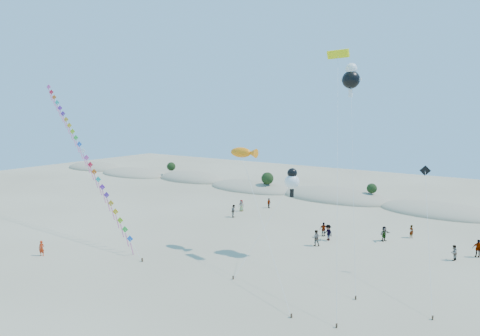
# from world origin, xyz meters

# --- Properties ---
(ground) EXTENTS (160.00, 160.00, 0.00)m
(ground) POSITION_xyz_m (0.00, 0.00, 0.00)
(ground) COLOR gray
(ground) RESTS_ON ground
(dune_ridge) EXTENTS (145.30, 11.49, 5.57)m
(dune_ridge) POSITION_xyz_m (1.06, 45.14, 0.11)
(dune_ridge) COLOR gray
(dune_ridge) RESTS_ON ground
(kite_train) EXTENTS (25.81, 7.24, 18.68)m
(kite_train) POSITION_xyz_m (-18.99, 10.87, 9.59)
(kite_train) COLOR #3F2D1E
(kite_train) RESTS_ON ground
(fish_kite) EXTENTS (12.18, 10.74, 10.79)m
(fish_kite) POSITION_xyz_m (0.86, 15.57, 10.23)
(fish_kite) COLOR #3F2D1E
(fish_kite) RESTS_ON ground
(cartoon_kite_low) EXTENTS (2.48, 8.51, 8.97)m
(cartoon_kite_low) POSITION_xyz_m (6.03, 16.28, 7.78)
(cartoon_kite_low) COLOR #3F2D1E
(cartoon_kite_low) RESTS_ON ground
(cartoon_kite_high) EXTENTS (5.07, 10.02, 18.99)m
(cartoon_kite_high) POSITION_xyz_m (10.36, 19.76, 17.61)
(cartoon_kite_high) COLOR #3F2D1E
(cartoon_kite_high) RESTS_ON ground
(parafoil_kite) EXTENTS (6.00, 12.37, 20.02)m
(parafoil_kite) POSITION_xyz_m (9.83, 17.49, 19.18)
(parafoil_kite) COLOR #3F2D1E
(parafoil_kite) RESTS_ON ground
(dark_kite) EXTENTS (2.79, 8.38, 9.82)m
(dark_kite) POSITION_xyz_m (18.17, 16.45, 6.70)
(dark_kite) COLOR #3F2D1E
(dark_kite) RESTS_ON ground
(flyer_foreground) EXTENTS (0.68, 0.61, 1.56)m
(flyer_foreground) POSITION_xyz_m (-15.01, 2.67, 0.78)
(flyer_foreground) COLOR red
(flyer_foreground) RESTS_ON ground
(beachgoers) EXTENTS (33.71, 13.15, 1.82)m
(beachgoers) POSITION_xyz_m (8.82, 25.13, 0.84)
(beachgoers) COLOR slate
(beachgoers) RESTS_ON ground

